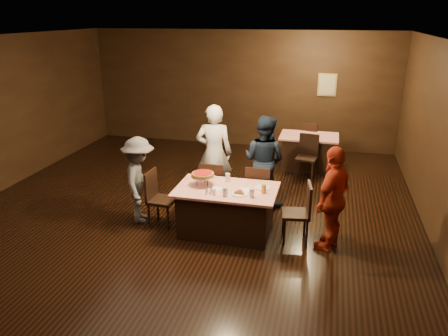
{
  "coord_description": "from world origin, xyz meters",
  "views": [
    {
      "loc": [
        2.29,
        -6.24,
        3.38
      ],
      "look_at": [
        0.7,
        0.27,
        1.0
      ],
      "focal_mm": 35.0,
      "sensor_mm": 36.0,
      "label": 1
    }
  ],
  "objects": [
    {
      "name": "chair_end_right",
      "position": [
        1.92,
        -0.03,
        0.47
      ],
      "size": [
        0.48,
        0.48,
        0.95
      ],
      "primitive_type": "cube",
      "rotation": [
        0.0,
        0.0,
        -1.42
      ],
      "color": "black",
      "rests_on": "ground"
    },
    {
      "name": "back_table",
      "position": [
        1.91,
        3.48,
        0.39
      ],
      "size": [
        1.3,
        0.9,
        0.77
      ],
      "primitive_type": "cube",
      "color": "#B90C0C",
      "rests_on": "ground"
    },
    {
      "name": "glass_front_right",
      "position": [
        1.27,
        -0.28,
        0.84
      ],
      "size": [
        0.08,
        0.08,
        0.14
      ],
      "primitive_type": "cylinder",
      "color": "silver",
      "rests_on": "main_table"
    },
    {
      "name": "room",
      "position": [
        0.0,
        0.01,
        2.14
      ],
      "size": [
        10.0,
        10.04,
        3.02
      ],
      "color": "black",
      "rests_on": "ground"
    },
    {
      "name": "chair_end_left",
      "position": [
        -0.28,
        -0.03,
        0.47
      ],
      "size": [
        0.44,
        0.44,
        0.95
      ],
      "primitive_type": "cube",
      "rotation": [
        0.0,
        0.0,
        1.52
      ],
      "color": "black",
      "rests_on": "ground"
    },
    {
      "name": "napkin_left",
      "position": [
        0.67,
        -0.08,
        0.77
      ],
      "size": [
        0.21,
        0.21,
        0.01
      ],
      "primitive_type": "cube",
      "rotation": [
        0.0,
        0.0,
        -0.35
      ],
      "color": "white",
      "rests_on": "main_table"
    },
    {
      "name": "chair_back_near",
      "position": [
        1.91,
        2.78,
        0.47
      ],
      "size": [
        0.47,
        0.47,
        0.95
      ],
      "primitive_type": "cube",
      "rotation": [
        0.0,
        0.0,
        -0.14
      ],
      "color": "black",
      "rests_on": "ground"
    },
    {
      "name": "chair_far_left",
      "position": [
        0.42,
        0.72,
        0.47
      ],
      "size": [
        0.43,
        0.43,
        0.95
      ],
      "primitive_type": "cube",
      "rotation": [
        0.0,
        0.0,
        3.12
      ],
      "color": "black",
      "rests_on": "ground"
    },
    {
      "name": "diner_grey_knit",
      "position": [
        -0.71,
        0.05,
        0.74
      ],
      "size": [
        0.8,
        1.07,
        1.48
      ],
      "primitive_type": "imported",
      "rotation": [
        0.0,
        0.0,
        1.86
      ],
      "color": "#59585D",
      "rests_on": "ground"
    },
    {
      "name": "condiments",
      "position": [
        0.64,
        -0.32,
        0.82
      ],
      "size": [
        0.17,
        0.1,
        0.09
      ],
      "color": "silver",
      "rests_on": "main_table"
    },
    {
      "name": "diner_red_shirt",
      "position": [
        2.45,
        -0.13,
        0.8
      ],
      "size": [
        0.75,
        1.02,
        1.61
      ],
      "primitive_type": "imported",
      "rotation": [
        0.0,
        0.0,
        -2.0
      ],
      "color": "#A72C15",
      "rests_on": "ground"
    },
    {
      "name": "main_table",
      "position": [
        0.82,
        -0.03,
        0.39
      ],
      "size": [
        1.6,
        1.0,
        0.77
      ],
      "primitive_type": "cube",
      "color": "#AE1A0B",
      "rests_on": "ground"
    },
    {
      "name": "diner_white_jacket",
      "position": [
        0.27,
        1.25,
        0.92
      ],
      "size": [
        0.73,
        0.53,
        1.84
      ],
      "primitive_type": "imported",
      "rotation": [
        0.0,
        0.0,
        3.29
      ],
      "color": "silver",
      "rests_on": "ground"
    },
    {
      "name": "pizza_stand",
      "position": [
        0.42,
        0.02,
        0.95
      ],
      "size": [
        0.38,
        0.38,
        0.22
      ],
      "color": "black",
      "rests_on": "main_table"
    },
    {
      "name": "glass_amber",
      "position": [
        1.42,
        -0.08,
        0.84
      ],
      "size": [
        0.08,
        0.08,
        0.14
      ],
      "primitive_type": "cylinder",
      "color": "#BF7F26",
      "rests_on": "main_table"
    },
    {
      "name": "glass_front_left",
      "position": [
        0.87,
        -0.33,
        0.84
      ],
      "size": [
        0.08,
        0.08,
        0.14
      ],
      "primitive_type": "cylinder",
      "color": "silver",
      "rests_on": "main_table"
    },
    {
      "name": "plate_empty",
      "position": [
        1.37,
        0.12,
        0.78
      ],
      "size": [
        0.25,
        0.25,
        0.01
      ],
      "primitive_type": "cylinder",
      "color": "white",
      "rests_on": "main_table"
    },
    {
      "name": "plate_with_slice",
      "position": [
        1.07,
        -0.21,
        0.8
      ],
      "size": [
        0.25,
        0.25,
        0.06
      ],
      "color": "white",
      "rests_on": "main_table"
    },
    {
      "name": "napkin_center",
      "position": [
        1.12,
        -0.03,
        0.77
      ],
      "size": [
        0.19,
        0.19,
        0.01
      ],
      "primitive_type": "cube",
      "rotation": [
        0.0,
        0.0,
        0.21
      ],
      "color": "white",
      "rests_on": "main_table"
    },
    {
      "name": "glass_back",
      "position": [
        0.77,
        0.27,
        0.84
      ],
      "size": [
        0.08,
        0.08,
        0.14
      ],
      "primitive_type": "cylinder",
      "color": "silver",
      "rests_on": "main_table"
    },
    {
      "name": "chair_back_far",
      "position": [
        1.91,
        4.08,
        0.47
      ],
      "size": [
        0.51,
        0.51,
        0.95
      ],
      "primitive_type": "cube",
      "rotation": [
        0.0,
        0.0,
        2.9
      ],
      "color": "black",
      "rests_on": "ground"
    },
    {
      "name": "diner_navy_hoodie",
      "position": [
        1.21,
        1.28,
        0.84
      ],
      "size": [
        0.98,
        0.88,
        1.68
      ],
      "primitive_type": "imported",
      "rotation": [
        0.0,
        0.0,
        2.8
      ],
      "color": "#141E30",
      "rests_on": "ground"
    },
    {
      "name": "chair_far_right",
      "position": [
        1.22,
        0.72,
        0.47
      ],
      "size": [
        0.42,
        0.42,
        0.95
      ],
      "primitive_type": "cube",
      "rotation": [
        0.0,
        0.0,
        3.14
      ],
      "color": "black",
      "rests_on": "ground"
    }
  ]
}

